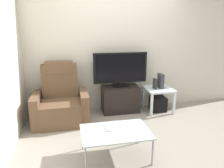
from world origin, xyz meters
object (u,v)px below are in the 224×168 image
at_px(side_table, 159,92).
at_px(game_console, 161,81).
at_px(television, 120,69).
at_px(tv_stand, 120,99).
at_px(cell_phone, 108,129).
at_px(recliner_armchair, 61,102).
at_px(book_upright, 155,84).
at_px(subwoofer_box, 158,104).
at_px(coffee_table, 115,133).

bearing_deg(side_table, game_console, 15.95).
relative_size(television, side_table, 2.00).
xyz_separation_m(tv_stand, game_console, (0.81, -0.11, 0.37)).
relative_size(tv_stand, cell_phone, 4.97).
distance_m(recliner_armchair, game_console, 2.01).
distance_m(book_upright, cell_phone, 1.80).
bearing_deg(television, side_table, -10.19).
xyz_separation_m(subwoofer_box, book_upright, (-0.10, -0.02, 0.44)).
height_order(tv_stand, game_console, game_console).
relative_size(side_table, cell_phone, 3.60).
height_order(tv_stand, recliner_armchair, recliner_armchair).
relative_size(tv_stand, book_upright, 3.58).
xyz_separation_m(subwoofer_box, game_console, (0.04, 0.01, 0.49)).
relative_size(recliner_armchair, subwoofer_box, 3.63).
distance_m(television, side_table, 0.93).
height_order(game_console, cell_phone, game_console).
bearing_deg(cell_phone, game_console, 49.58).
bearing_deg(subwoofer_box, tv_stand, 171.16).
relative_size(tv_stand, subwoofer_box, 2.50).
xyz_separation_m(book_upright, coffee_table, (-1.13, -1.39, -0.23)).
bearing_deg(side_table, subwoofer_box, -45.00).
height_order(television, subwoofer_box, television).
relative_size(subwoofer_box, cell_phone, 1.98).
xyz_separation_m(side_table, coffee_table, (-1.23, -1.41, -0.04)).
height_order(recliner_armchair, cell_phone, recliner_armchair).
bearing_deg(coffee_table, book_upright, 51.01).
height_order(subwoofer_box, game_console, game_console).
xyz_separation_m(recliner_armchair, subwoofer_box, (1.96, 0.10, -0.22)).
bearing_deg(television, cell_phone, -109.87).
bearing_deg(television, coffee_table, -106.13).
xyz_separation_m(tv_stand, recliner_armchair, (-1.18, -0.22, 0.11)).
bearing_deg(subwoofer_box, coffee_table, -130.98).
height_order(side_table, cell_phone, side_table).
xyz_separation_m(tv_stand, book_upright, (0.68, -0.14, 0.32)).
relative_size(subwoofer_box, book_upright, 1.43).
relative_size(book_upright, game_console, 0.70).
bearing_deg(tv_stand, television, 90.00).
height_order(television, book_upright, television).
distance_m(side_table, game_console, 0.23).
bearing_deg(television, game_console, -9.07).
relative_size(book_upright, coffee_table, 0.23).
bearing_deg(game_console, cell_phone, -135.02).
bearing_deg(recliner_armchair, subwoofer_box, -1.21).
bearing_deg(subwoofer_box, game_console, 15.95).
height_order(television, coffee_table, television).
xyz_separation_m(recliner_armchair, coffee_table, (0.73, -1.31, -0.01)).
relative_size(subwoofer_box, game_console, 1.00).
distance_m(television, cell_phone, 1.65).
distance_m(recliner_armchair, coffee_table, 1.50).
bearing_deg(recliner_armchair, tv_stand, 6.50).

